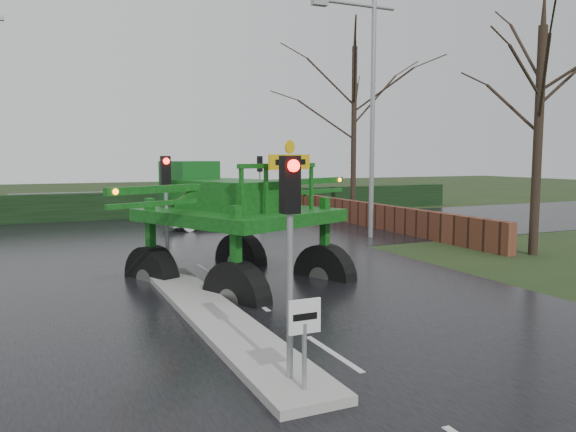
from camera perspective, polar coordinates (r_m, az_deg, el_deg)
name	(u,v)px	position (r m, az deg, el deg)	size (l,w,h in m)	color
ground	(333,354)	(10.32, 4.57, -13.84)	(140.00, 140.00, 0.00)	black
road_main	(190,260)	(19.40, -9.91, -4.43)	(14.00, 80.00, 0.02)	black
road_cross	(155,237)	(25.18, -13.34, -2.08)	(80.00, 12.00, 0.02)	black
median_island	(213,315)	(12.46, -7.60, -9.94)	(1.20, 10.00, 0.16)	gray
hedge_row	(127,205)	(32.94, -16.05, 1.04)	(44.00, 0.90, 1.50)	black
brick_wall	(361,213)	(28.97, 7.46, 0.27)	(0.40, 20.00, 1.20)	#592D1E
keep_left_sign	(304,330)	(8.15, 1.68, -11.46)	(0.50, 0.07, 1.35)	gray
traffic_signal_near	(290,219)	(8.27, 0.22, -0.34)	(0.26, 0.33, 3.52)	gray
traffic_signal_mid	(166,189)	(16.36, -12.28, 2.71)	(0.26, 0.33, 3.52)	gray
traffic_signal_far	(260,173)	(30.63, -2.89, 4.36)	(0.26, 0.33, 3.52)	gray
street_light_right	(367,97)	(24.34, 7.99, 11.87)	(3.85, 0.30, 10.00)	gray
tree_right_near	(539,108)	(21.81, 24.18, 9.99)	(5.60, 5.60, 9.64)	black
tree_right_far	(354,106)	(34.53, 6.73, 11.01)	(7.00, 7.00, 12.05)	black
crop_sprayer	(229,206)	(13.68, -6.01, 1.05)	(8.08, 6.65, 4.91)	black
white_sedan	(211,229)	(27.56, -7.81, -1.29)	(1.59, 4.57, 1.50)	white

